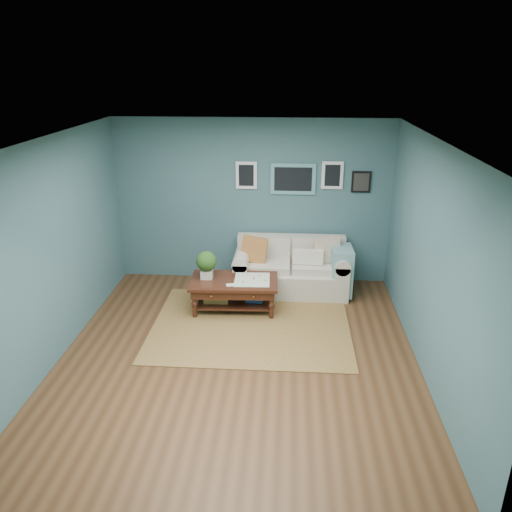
{
  "coord_description": "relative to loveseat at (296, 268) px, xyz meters",
  "views": [
    {
      "loc": [
        0.6,
        -5.42,
        3.51
      ],
      "look_at": [
        0.16,
        1.0,
        0.99
      ],
      "focal_mm": 35.0,
      "sensor_mm": 36.0,
      "label": 1
    }
  ],
  "objects": [
    {
      "name": "room_shell",
      "position": [
        -0.72,
        -1.97,
        0.97
      ],
      "size": [
        5.0,
        5.02,
        2.7
      ],
      "color": "brown",
      "rests_on": "ground"
    },
    {
      "name": "loveseat",
      "position": [
        0.0,
        0.0,
        0.0
      ],
      "size": [
        1.86,
        0.84,
        0.95
      ],
      "color": "beige",
      "rests_on": "ground"
    },
    {
      "name": "area_rug",
      "position": [
        -0.63,
        -1.22,
        -0.38
      ],
      "size": [
        2.77,
        2.22,
        0.01
      ],
      "primitive_type": "cube",
      "color": "brown",
      "rests_on": "ground"
    },
    {
      "name": "coffee_table",
      "position": [
        -0.99,
        -0.72,
        0.01
      ],
      "size": [
        1.32,
        0.8,
        0.9
      ],
      "rotation": [
        0.0,
        0.0,
        0.04
      ],
      "color": "#34130D",
      "rests_on": "ground"
    }
  ]
}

